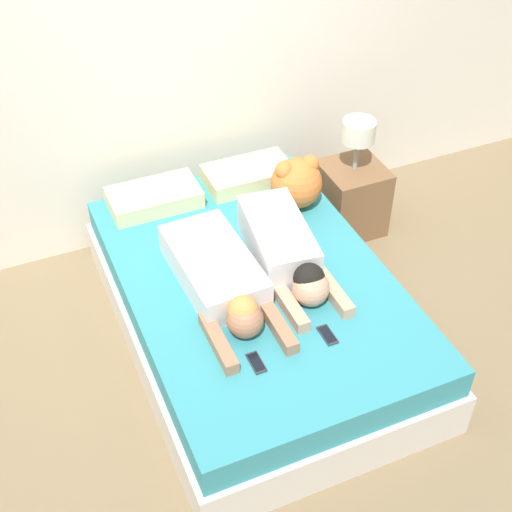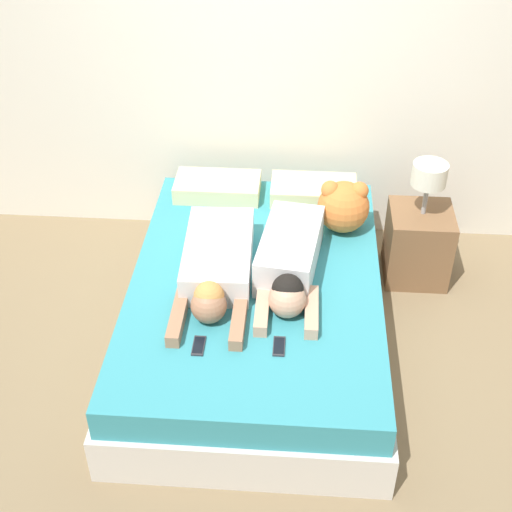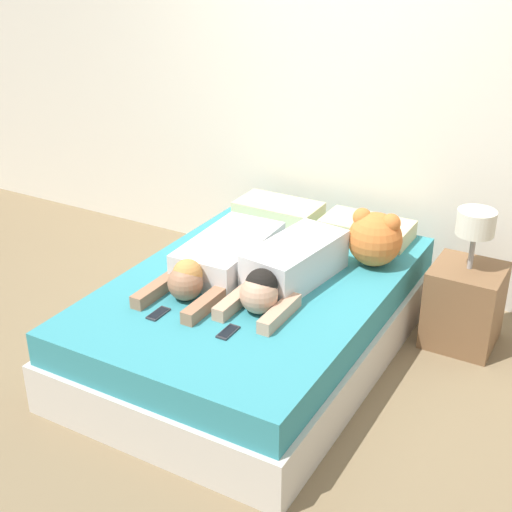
{
  "view_description": "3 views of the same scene",
  "coord_description": "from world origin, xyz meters",
  "views": [
    {
      "loc": [
        -1.15,
        -2.67,
        3.13
      ],
      "look_at": [
        0.0,
        0.0,
        0.62
      ],
      "focal_mm": 50.0,
      "sensor_mm": 36.0,
      "label": 1
    },
    {
      "loc": [
        0.23,
        -3.13,
        2.99
      ],
      "look_at": [
        0.0,
        0.0,
        0.62
      ],
      "focal_mm": 50.0,
      "sensor_mm": 36.0,
      "label": 2
    },
    {
      "loc": [
        1.74,
        -3.07,
        2.32
      ],
      "look_at": [
        0.0,
        0.0,
        0.62
      ],
      "focal_mm": 50.0,
      "sensor_mm": 36.0,
      "label": 3
    }
  ],
  "objects": [
    {
      "name": "wall_back",
      "position": [
        0.0,
        1.23,
        1.3
      ],
      "size": [
        12.0,
        0.06,
        2.6
      ],
      "color": "silver",
      "rests_on": "ground_plane"
    },
    {
      "name": "cell_phone_right",
      "position": [
        0.16,
        -0.55,
        0.47
      ],
      "size": [
        0.06,
        0.14,
        0.01
      ],
      "color": "#2D2D33",
      "rests_on": "bed"
    },
    {
      "name": "nightstand",
      "position": [
        1.01,
        0.69,
        0.29
      ],
      "size": [
        0.4,
        0.4,
        0.84
      ],
      "color": "brown",
      "rests_on": "ground_plane"
    },
    {
      "name": "ground_plane",
      "position": [
        0.0,
        0.0,
        0.0
      ],
      "size": [
        12.0,
        12.0,
        0.0
      ],
      "primitive_type": "plane",
      "color": "#7F6B4C"
    },
    {
      "name": "bed",
      "position": [
        0.0,
        0.0,
        0.23
      ],
      "size": [
        1.46,
        2.15,
        0.47
      ],
      "color": "beige",
      "rests_on": "ground_plane"
    },
    {
      "name": "plush_toy",
      "position": [
        0.49,
        0.52,
        0.63
      ],
      "size": [
        0.32,
        0.32,
        0.33
      ],
      "color": "orange",
      "rests_on": "bed"
    },
    {
      "name": "cell_phone_left",
      "position": [
        -0.25,
        -0.58,
        0.47
      ],
      "size": [
        0.06,
        0.14,
        0.01
      ],
      "color": "#2D2D33",
      "rests_on": "bed"
    },
    {
      "name": "person_right",
      "position": [
        0.18,
        0.01,
        0.58
      ],
      "size": [
        0.39,
        0.95,
        0.23
      ],
      "color": "silver",
      "rests_on": "bed"
    },
    {
      "name": "person_left",
      "position": [
        -0.22,
        -0.03,
        0.56
      ],
      "size": [
        0.4,
        1.04,
        0.22
      ],
      "color": "silver",
      "rests_on": "bed"
    },
    {
      "name": "pillow_head_right",
      "position": [
        0.32,
        0.86,
        0.52
      ],
      "size": [
        0.56,
        0.31,
        0.11
      ],
      "color": "beige",
      "rests_on": "bed"
    },
    {
      "name": "pillow_head_left",
      "position": [
        -0.32,
        0.86,
        0.52
      ],
      "size": [
        0.56,
        0.31,
        0.11
      ],
      "color": "beige",
      "rests_on": "bed"
    }
  ]
}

